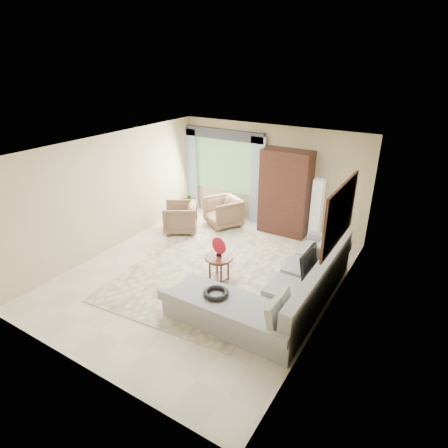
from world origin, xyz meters
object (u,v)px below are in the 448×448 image
Objects in this scene: coffee_table at (219,268)px; armchair_left at (180,218)px; potted_plant at (189,201)px; armchair_right at (223,212)px; tv_screen at (309,262)px; floor_lamp at (317,210)px; armoire at (285,193)px; sectional_sofa at (282,293)px.

coffee_table is 2.55m from armchair_left.
armchair_right is at bearing -17.61° from potted_plant.
potted_plant is at bearing 175.88° from armchair_left.
tv_screen reaches higher than coffee_table.
armchair_right reaches higher than coffee_table.
armchair_right is at bearing 107.46° from armchair_left.
tv_screen is at bearing -28.15° from potted_plant.
floor_lamp is (-0.70, 2.44, 0.03)m from tv_screen.
armchair_right is at bearing -167.35° from floor_lamp.
floor_lamp is at bearing 4.29° from armoire.
floor_lamp is at bearing 106.03° from tv_screen.
armchair_right is 1.71m from armoire.
floor_lamp is (0.95, 2.85, 0.45)m from coffee_table.
armchair_left is 1.71× the size of potted_plant.
armoire is (-1.23, 2.90, 0.77)m from sectional_sofa.
armchair_right reaches higher than armchair_left.
armchair_left is 0.39× the size of armoire.
armoire is 1.40× the size of floor_lamp.
floor_lamp is (2.30, 0.52, 0.37)m from armchair_right.
armchair_right is 1.52m from potted_plant.
armchair_left is at bearing -61.92° from potted_plant.
tv_screen is 2.53m from floor_lamp.
sectional_sofa is 2.31× the size of floor_lamp.
sectional_sofa reaches higher than armchair_left.
coffee_table is (-1.39, 0.10, 0.01)m from sectional_sofa.
sectional_sofa is 0.73m from tv_screen.
tv_screen is at bearing 14.21° from coffee_table.
coffee_table is 2.90m from armoire.
armoire is at bearing 47.68° from armchair_right.
sectional_sofa is 3.03m from floor_lamp.
sectional_sofa is at bearing -11.01° from armchair_right.
armchair_right is (-2.73, 2.44, 0.10)m from sectional_sofa.
armchair_left is (-3.47, 1.57, 0.09)m from sectional_sofa.
tv_screen is 1.76m from coffee_table.
sectional_sofa reaches higher than coffee_table.
coffee_table is 1.18× the size of potted_plant.
sectional_sofa is 4.16× the size of armchair_right.
floor_lamp reaches higher than tv_screen.
armchair_left is 0.54× the size of floor_lamp.
potted_plant is 0.23× the size of armoire.
tv_screen is 0.49× the size of floor_lamp.
sectional_sofa is at bearing -81.67° from floor_lamp.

